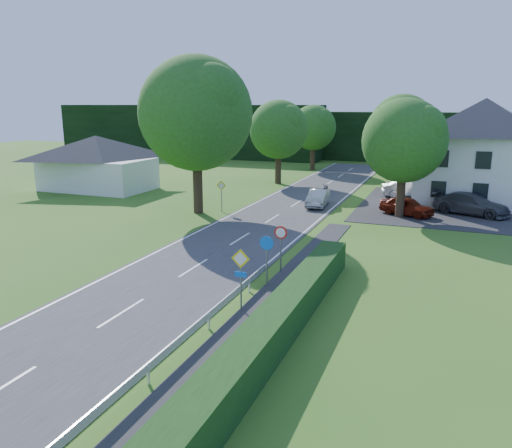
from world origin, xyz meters
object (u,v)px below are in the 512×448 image
at_px(moving_car, 318,198).
at_px(parked_car_red, 407,206).
at_px(motorcycle, 326,188).
at_px(streetlight, 400,154).
at_px(parked_car_grey, 471,204).
at_px(parked_car_silver_a, 408,189).
at_px(parasol, 423,190).

bearing_deg(moving_car, parked_car_red, -11.91).
height_order(moving_car, motorcycle, moving_car).
relative_size(streetlight, moving_car, 1.97).
relative_size(moving_car, parked_car_grey, 0.74).
distance_m(streetlight, parked_car_grey, 6.52).
relative_size(streetlight, parked_car_red, 2.00).
height_order(streetlight, parked_car_silver_a, streetlight).
height_order(parked_car_red, parked_car_silver_a, parked_car_silver_a).
bearing_deg(parked_car_silver_a, parked_car_grey, -153.27).
relative_size(motorcycle, parked_car_silver_a, 0.38).
height_order(parked_car_red, parked_car_grey, parked_car_grey).
bearing_deg(parked_car_red, parasol, 16.80).
bearing_deg(streetlight, moving_car, -175.72).
relative_size(moving_car, motorcycle, 2.32).
xyz_separation_m(streetlight, moving_car, (-6.12, -0.46, -3.76)).
relative_size(moving_car, parked_car_red, 1.01).
height_order(streetlight, parked_car_red, streetlight).
distance_m(moving_car, parked_car_grey, 11.54).
xyz_separation_m(parked_car_red, parked_car_grey, (4.48, 2.05, 0.11)).
distance_m(streetlight, parked_car_silver_a, 7.39).
height_order(motorcycle, parked_car_red, parked_car_red).
height_order(streetlight, parasol, streetlight).
bearing_deg(streetlight, parked_car_red, -55.83).
bearing_deg(parked_car_red, streetlight, 58.21).
xyz_separation_m(moving_car, parked_car_grey, (11.47, 1.21, 0.12)).
relative_size(streetlight, parked_car_grey, 1.46).
bearing_deg(parked_car_red, moving_car, 107.24).
distance_m(parked_car_grey, parasol, 5.62).
xyz_separation_m(parked_car_red, parked_car_silver_a, (-0.51, 7.69, 0.07)).
distance_m(motorcycle, parasol, 8.73).
bearing_deg(streetlight, parked_car_silver_a, 86.70).
distance_m(parked_car_red, parasol, 6.35).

